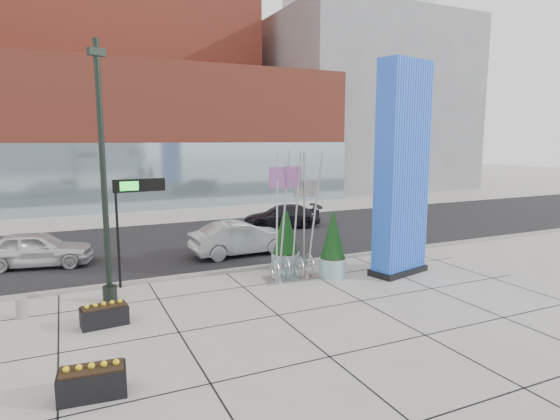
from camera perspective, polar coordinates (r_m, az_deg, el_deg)
name	(u,v)px	position (r m, az deg, el deg)	size (l,w,h in m)	color
ground	(236,309)	(14.94, -5.43, -11.98)	(160.00, 160.00, 0.00)	#9E9991
street_asphalt	(169,244)	(24.23, -13.40, -4.11)	(80.00, 12.00, 0.02)	black
curb_edge	(201,274)	(18.55, -9.61, -7.74)	(80.00, 0.30, 0.12)	gray
tower_podium	(136,136)	(40.59, -17.20, 8.59)	(34.00, 10.00, 11.00)	#AA4431
tower_glass_front	(147,177)	(35.95, -15.93, 3.90)	(34.00, 0.60, 5.00)	#8CA5B2
building_grey_parking	(357,106)	(54.73, 9.35, 12.43)	(20.00, 18.00, 18.00)	slate
blue_pylon	(402,173)	(18.59, 14.64, 4.33)	(2.65, 1.67, 8.17)	#0D31CD
lamp_post	(105,199)	(15.79, -20.59, 1.30)	(0.56, 0.45, 8.27)	black
public_art_sculpture	(293,246)	(17.64, 1.60, -4.42)	(2.24, 1.31, 4.84)	#A6A8AB
concrete_bollard	(22,308)	(16.04, -28.96, -10.42)	(0.32, 0.32, 0.62)	gray
overhead_street_sign	(135,195)	(17.26, -17.22, 1.80)	(1.82, 0.30, 3.86)	black
round_planter_east	(333,245)	(18.06, 6.47, -4.27)	(1.04, 1.04, 2.61)	#91C3C3
round_planter_mid	(285,241)	(18.54, 0.61, -3.75)	(1.08, 1.08, 2.70)	#91C3C3
round_planter_west	(287,241)	(19.12, 0.91, -3.78)	(0.96, 0.96, 2.41)	#91C3C3
box_planter_north	(104,314)	(14.49, -20.63, -11.82)	(1.32, 0.75, 0.69)	black
box_planter_south	(92,381)	(10.91, -21.90, -18.75)	(1.39, 0.79, 0.73)	black
car_white_west	(36,249)	(21.82, -27.57, -4.29)	(1.76, 4.36, 1.49)	silver
car_silver_mid	(242,239)	(21.41, -4.70, -3.50)	(1.62, 4.64, 1.53)	#ADB1B5
car_dark_east	(282,217)	(27.97, 0.20, -0.80)	(1.88, 4.63, 1.34)	black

